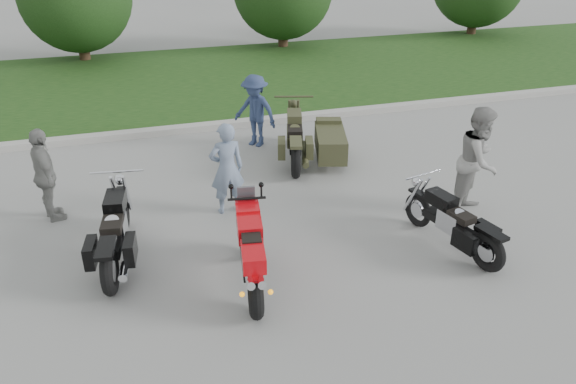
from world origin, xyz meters
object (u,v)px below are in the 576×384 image
object	(u,v)px
person_denim	(255,111)
cruiser_sidecar	(316,142)
cruiser_left	(116,235)
person_grey	(479,161)
sportbike_red	(251,251)
person_back	(45,176)
person_stripe	(227,169)
cruiser_right	(456,226)

from	to	relation	value
person_denim	cruiser_sidecar	bearing A→B (deg)	-5.35
cruiser_left	person_grey	size ratio (longest dim) A/B	1.26
sportbike_red	person_back	world-z (taller)	person_back
cruiser_sidecar	person_grey	bearing A→B (deg)	-39.13
person_stripe	person_denim	xyz separation A→B (m)	(1.19, 2.85, -0.02)
cruiser_sidecar	person_stripe	distance (m)	2.71
cruiser_right	person_back	world-z (taller)	person_back
person_stripe	person_denim	bearing A→B (deg)	-115.98
cruiser_right	cruiser_sidecar	xyz separation A→B (m)	(-0.95, 3.80, 0.03)
person_denim	cruiser_right	bearing A→B (deg)	-22.45
person_grey	person_back	xyz separation A→B (m)	(-7.03, 1.79, -0.13)
cruiser_right	cruiser_sidecar	bearing A→B (deg)	90.79
sportbike_red	cruiser_right	distance (m)	3.23
person_stripe	person_grey	size ratio (longest dim) A/B	0.87
cruiser_sidecar	person_denim	distance (m)	1.62
cruiser_sidecar	person_stripe	size ratio (longest dim) A/B	1.46
sportbike_red	cruiser_sidecar	world-z (taller)	sportbike_red
cruiser_sidecar	person_back	size ratio (longest dim) A/B	1.47
cruiser_right	person_back	distance (m)	6.67
cruiser_right	person_stripe	distance (m)	3.83
person_denim	cruiser_left	bearing A→B (deg)	-81.42
cruiser_right	person_grey	distance (m)	1.52
person_denim	sportbike_red	bearing A→B (deg)	-57.69
sportbike_red	person_back	xyz separation A→B (m)	(-2.81, 2.83, 0.24)
cruiser_right	person_denim	bearing A→B (deg)	97.61
person_denim	person_back	world-z (taller)	person_back
person_back	cruiser_left	bearing A→B (deg)	-166.26
sportbike_red	person_stripe	bearing A→B (deg)	96.25
person_grey	cruiser_sidecar	bearing A→B (deg)	85.33
person_denim	person_back	size ratio (longest dim) A/B	0.98
sportbike_red	person_denim	xyz separation A→B (m)	(1.30, 5.06, 0.23)
cruiser_left	person_denim	xyz separation A→B (m)	(3.09, 3.92, 0.33)
sportbike_red	cruiser_left	xyz separation A→B (m)	(-1.78, 1.14, -0.10)
cruiser_left	person_back	distance (m)	2.01
person_back	person_stripe	bearing A→B (deg)	-119.45
cruiser_left	sportbike_red	bearing A→B (deg)	-24.52
cruiser_left	person_grey	world-z (taller)	person_grey
cruiser_left	cruiser_sidecar	size ratio (longest dim) A/B	0.99
person_grey	sportbike_red	bearing A→B (deg)	154.27
cruiser_left	cruiser_sidecar	distance (m)	4.86
person_grey	person_back	bearing A→B (deg)	126.10
person_back	cruiser_right	bearing A→B (deg)	-132.66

